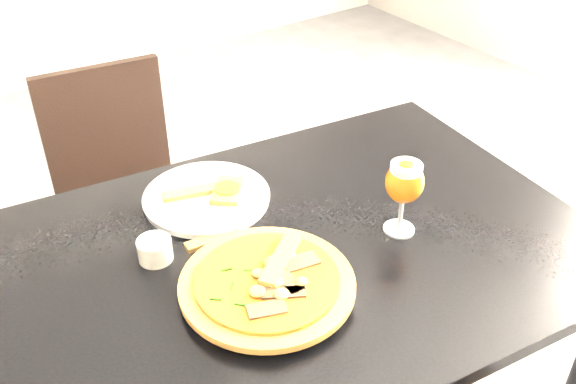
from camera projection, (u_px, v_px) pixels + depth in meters
dining_table at (287, 283)px, 1.29m from camera, size 1.29×0.94×0.75m
chair_far at (124, 195)px, 1.91m from camera, size 0.42×0.42×0.82m
plate_main at (272, 281)px, 1.16m from camera, size 0.29×0.29×0.01m
pizza at (267, 282)px, 1.13m from camera, size 0.31×0.31×0.03m
plate_second at (207, 197)px, 1.37m from camera, size 0.28×0.28×0.01m
crust_scraps at (215, 191)px, 1.37m from camera, size 0.18×0.13×0.01m
loose_crust at (212, 239)px, 1.26m from camera, size 0.11×0.04×0.01m
sauce_cup at (155, 249)px, 1.21m from camera, size 0.07×0.07×0.04m
beer_glass at (405, 183)px, 1.23m from camera, size 0.08×0.08×0.16m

